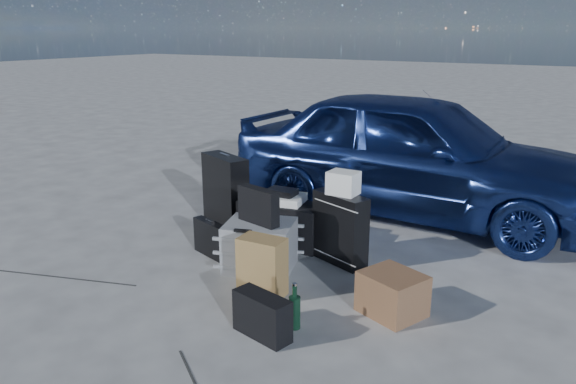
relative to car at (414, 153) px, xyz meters
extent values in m
plane|color=beige|center=(-0.54, -2.58, -0.65)|extent=(60.00, 60.00, 0.00)
imported|color=navy|center=(0.00, 0.00, 0.00)|extent=(3.87, 1.61, 1.31)
cube|color=#959799|center=(-0.57, -2.03, -0.46)|extent=(0.65, 0.59, 0.39)
cube|color=black|center=(-0.58, -2.03, -0.12)|extent=(0.40, 0.18, 0.29)
cube|color=black|center=(-1.09, -2.03, -0.50)|extent=(0.40, 0.20, 0.31)
cube|color=black|center=(-1.40, -1.40, -0.29)|extent=(0.60, 0.40, 0.73)
cube|color=black|center=(-0.07, -1.58, -0.36)|extent=(0.53, 0.34, 0.60)
cube|color=white|center=(-0.06, -1.56, 0.04)|extent=(0.24, 0.19, 0.19)
cube|color=black|center=(-0.71, -1.46, -0.46)|extent=(0.80, 0.37, 0.39)
cube|color=white|center=(-0.72, -1.46, -0.23)|extent=(0.46, 0.38, 0.07)
cube|color=black|center=(-0.72, -1.46, -0.17)|extent=(0.27, 0.20, 0.05)
cube|color=#AC824B|center=(-0.29, -2.42, -0.43)|extent=(0.34, 0.22, 0.44)
cube|color=brown|center=(0.64, -2.19, -0.51)|extent=(0.49, 0.46, 0.30)
cube|color=black|center=(0.04, -2.90, -0.51)|extent=(0.43, 0.24, 0.28)
cylinder|color=black|center=(0.17, -2.71, -0.50)|extent=(0.08, 0.08, 0.31)
camera|label=1|loc=(1.85, -5.56, 1.25)|focal=35.00mm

